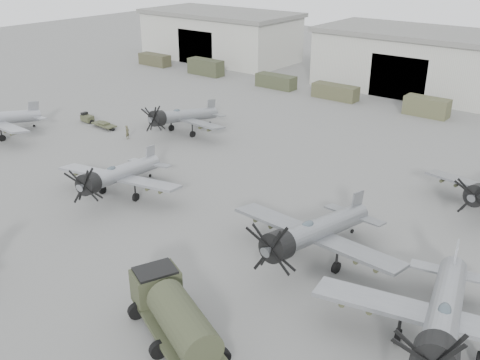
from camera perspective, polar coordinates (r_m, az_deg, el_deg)
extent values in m
plane|color=#5E5E5B|center=(38.20, -18.92, -9.33)|extent=(220.00, 220.00, 0.00)
cube|color=#B0B0A5|center=(103.62, -2.14, 15.00)|extent=(28.00, 14.00, 8.00)
cube|color=slate|center=(103.03, -2.18, 17.39)|extent=(29.00, 14.80, 0.70)
cube|color=black|center=(98.77, -4.75, 13.90)|extent=(8.12, 0.40, 6.00)
cube|color=#B0B0A5|center=(84.56, 18.39, 11.78)|extent=(28.00, 14.00, 8.00)
cube|color=slate|center=(83.84, 18.79, 14.68)|extent=(29.00, 14.80, 0.70)
cube|color=black|center=(78.54, 16.48, 10.40)|extent=(8.12, 0.40, 6.00)
cube|color=#3C3B27|center=(99.18, -9.09, 12.56)|extent=(6.20, 2.20, 1.99)
cube|color=#353925|center=(90.72, -3.68, 11.93)|extent=(6.34, 2.20, 2.56)
cube|color=#373B27|center=(82.24, 3.85, 10.46)|extent=(6.28, 2.20, 1.98)
cube|color=#44442C|center=(77.16, 10.12, 9.24)|extent=(6.53, 2.20, 2.00)
cube|color=#4A4B31|center=(72.15, 19.29, 7.39)|extent=(5.54, 2.20, 2.36)
cube|color=#9C9EA5|center=(68.22, -21.17, 7.13)|extent=(0.16, 1.57, 1.88)
cylinder|color=black|center=(64.99, -24.03, 4.10)|extent=(0.29, 0.76, 0.75)
cylinder|color=black|center=(68.67, -21.12, 5.41)|extent=(0.12, 0.31, 0.30)
cylinder|color=#94979C|center=(47.19, -12.44, 0.80)|extent=(3.58, 9.80, 2.87)
cylinder|color=black|center=(43.89, -15.85, -0.40)|extent=(2.03, 1.81, 1.91)
cube|color=#94979C|center=(46.88, -12.81, 0.30)|extent=(11.64, 4.61, 0.52)
cube|color=#94979C|center=(50.35, -9.55, 2.71)|extent=(0.46, 1.51, 1.83)
ellipsoid|color=#3F4C54|center=(45.82, -13.62, 1.10)|extent=(0.79, 1.20, 0.51)
cylinder|color=black|center=(48.37, -14.44, -1.03)|extent=(0.42, 0.77, 0.74)
cylinder|color=black|center=(46.37, -11.06, -1.81)|extent=(0.42, 0.77, 0.74)
cylinder|color=black|center=(50.90, -9.57, 0.48)|extent=(0.17, 0.31, 0.29)
cylinder|color=gray|center=(37.11, 8.57, -5.15)|extent=(2.22, 10.92, 3.19)
cylinder|color=black|center=(33.30, 3.99, -7.06)|extent=(2.04, 1.74, 2.13)
cube|color=gray|center=(36.78, 8.01, -5.86)|extent=(12.89, 3.07, 0.57)
cube|color=gray|center=(40.73, 12.36, -2.44)|extent=(0.23, 1.71, 2.04)
ellipsoid|color=#3F4C54|center=(35.46, 7.18, -4.83)|extent=(0.69, 1.26, 0.57)
cylinder|color=black|center=(38.40, 5.29, -7.16)|extent=(0.34, 0.83, 0.82)
cylinder|color=black|center=(36.62, 10.21, -9.17)|extent=(0.34, 0.83, 0.82)
cylinder|color=black|center=(41.53, 11.87, -5.37)|extent=(0.14, 0.33, 0.33)
cylinder|color=gray|center=(31.16, 21.06, -12.58)|extent=(4.15, 11.69, 3.42)
cylinder|color=black|center=(26.57, 20.09, -17.36)|extent=(2.41, 2.14, 2.28)
cube|color=gray|center=(30.79, 20.85, -13.68)|extent=(13.88, 5.36, 0.61)
cube|color=gray|center=(35.43, 21.99, -7.69)|extent=(0.53, 1.81, 2.19)
ellipsoid|color=#3F4C54|center=(29.16, 20.97, -12.93)|extent=(0.93, 1.43, 0.61)
cylinder|color=black|center=(31.75, 16.49, -15.71)|extent=(0.49, 0.92, 0.88)
cylinder|color=black|center=(31.73, 24.19, -17.09)|extent=(0.49, 0.92, 0.88)
cylinder|color=black|center=(36.42, 21.35, -11.20)|extent=(0.20, 0.37, 0.35)
cylinder|color=gray|center=(62.07, -5.81, 6.87)|extent=(1.65, 9.73, 2.86)
cylinder|color=black|center=(59.09, -8.81, 6.51)|extent=(1.78, 1.49, 1.90)
cube|color=gray|center=(61.77, -6.17, 6.54)|extent=(11.48, 2.35, 0.51)
cube|color=gray|center=(64.97, -3.11, 7.87)|extent=(0.15, 1.52, 1.83)
ellipsoid|color=#3F4C54|center=(60.86, -6.83, 7.29)|extent=(0.58, 1.11, 0.51)
cylinder|color=black|center=(63.31, -7.33, 5.53)|extent=(0.28, 0.74, 0.73)
cylinder|color=black|center=(60.93, -5.08, 4.89)|extent=(0.28, 0.74, 0.73)
cylinder|color=black|center=(65.37, -3.23, 6.11)|extent=(0.12, 0.30, 0.29)
cylinder|color=black|center=(44.21, 23.98, -1.48)|extent=(1.92, 1.67, 1.90)
cylinder|color=black|center=(48.78, 23.36, -2.11)|extent=(0.35, 0.76, 0.73)
cube|color=#363A26|center=(30.47, -6.75, -15.50)|extent=(8.44, 5.64, 0.29)
cube|color=#363A26|center=(32.27, -8.94, -11.06)|extent=(2.74, 3.16, 1.95)
cylinder|color=#363A26|center=(28.99, -6.06, -14.91)|extent=(5.72, 4.11, 2.18)
cube|color=black|center=(31.69, -9.06, -9.53)|extent=(2.50, 2.80, 0.17)
cylinder|color=black|center=(32.62, -10.96, -13.55)|extent=(0.73, 1.09, 1.03)
cylinder|color=black|center=(29.15, -2.03, -18.37)|extent=(0.73, 1.09, 1.03)
cube|color=#3B3E28|center=(68.42, -15.98, 6.35)|extent=(1.65, 1.06, 0.71)
cube|color=black|center=(68.73, -16.27, 6.78)|extent=(0.48, 0.82, 0.45)
cylinder|color=black|center=(68.50, -15.95, 6.13)|extent=(1.09, 0.55, 0.50)
cylinder|color=black|center=(67.52, -15.41, 6.10)|extent=(1.07, 0.12, 0.07)
cube|color=#3B3E28|center=(65.74, -14.31, 5.74)|extent=(3.44, 1.41, 0.16)
cylinder|color=black|center=(65.81, -14.29, 5.56)|extent=(1.35, 0.46, 0.39)
cylinder|color=#3B3E28|center=(65.69, -14.32, 5.89)|extent=(1.26, 0.35, 0.28)
imported|color=#47452E|center=(61.23, -11.93, 5.01)|extent=(0.50, 0.64, 1.56)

